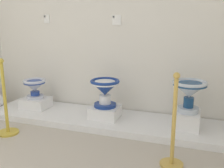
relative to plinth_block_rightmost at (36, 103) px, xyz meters
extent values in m
cube|color=silver|center=(1.14, 0.42, 1.41)|extent=(4.26, 0.06, 3.15)
cube|color=white|center=(1.14, -0.03, -0.12)|extent=(3.39, 0.79, 0.09)
cube|color=white|center=(0.00, 0.00, 0.00)|extent=(0.40, 0.34, 0.15)
cylinder|color=silver|center=(0.00, 0.00, 0.10)|extent=(0.25, 0.25, 0.04)
cylinder|color=navy|center=(0.00, 0.00, 0.15)|extent=(0.13, 0.13, 0.06)
cone|color=silver|center=(0.00, 0.00, 0.26)|extent=(0.32, 0.32, 0.16)
cylinder|color=navy|center=(0.00, 0.00, 0.32)|extent=(0.32, 0.32, 0.03)
torus|color=silver|center=(0.00, 0.00, 0.34)|extent=(0.34, 0.34, 0.04)
cylinder|color=navy|center=(0.00, 0.00, 0.34)|extent=(0.23, 0.23, 0.01)
cube|color=white|center=(1.15, -0.05, 0.00)|extent=(0.38, 0.36, 0.16)
cylinder|color=navy|center=(1.15, -0.05, 0.11)|extent=(0.30, 0.30, 0.04)
cylinder|color=white|center=(1.15, -0.05, 0.19)|extent=(0.16, 0.16, 0.12)
cone|color=navy|center=(1.15, -0.05, 0.34)|extent=(0.39, 0.39, 0.19)
cylinder|color=white|center=(1.15, -0.05, 0.42)|extent=(0.38, 0.38, 0.03)
torus|color=navy|center=(1.15, -0.05, 0.44)|extent=(0.40, 0.40, 0.04)
cylinder|color=white|center=(1.15, -0.05, 0.43)|extent=(0.27, 0.27, 0.01)
cube|color=white|center=(2.24, -0.03, 0.02)|extent=(0.30, 0.37, 0.20)
cylinder|color=silver|center=(2.24, -0.03, 0.16)|extent=(0.26, 0.26, 0.06)
cylinder|color=navy|center=(2.24, -0.03, 0.25)|extent=(0.12, 0.12, 0.13)
cone|color=silver|center=(2.24, -0.03, 0.41)|extent=(0.41, 0.41, 0.18)
cylinder|color=navy|center=(2.24, -0.03, 0.48)|extent=(0.40, 0.40, 0.03)
torus|color=silver|center=(2.24, -0.03, 0.50)|extent=(0.42, 0.42, 0.04)
cylinder|color=navy|center=(2.24, -0.03, 0.50)|extent=(0.29, 0.29, 0.01)
cube|color=white|center=(0.04, 0.38, 1.25)|extent=(0.09, 0.01, 0.13)
cube|color=#386BAD|center=(0.01, 0.38, 1.28)|extent=(0.02, 0.01, 0.02)
cube|color=white|center=(1.17, 0.38, 1.23)|extent=(0.13, 0.01, 0.14)
cube|color=#386BAD|center=(1.13, 0.38, 1.28)|extent=(0.02, 0.01, 0.02)
cylinder|color=gold|center=(0.10, -0.76, -0.15)|extent=(0.26, 0.26, 0.02)
cylinder|color=gold|center=(0.10, -0.76, 0.30)|extent=(0.04, 0.04, 0.87)
sphere|color=gold|center=(0.10, -0.76, 0.77)|extent=(0.06, 0.06, 0.06)
cylinder|color=gold|center=(2.15, -0.85, -0.15)|extent=(0.23, 0.23, 0.02)
cylinder|color=gold|center=(2.15, -0.85, 0.29)|extent=(0.04, 0.04, 0.86)
sphere|color=gold|center=(2.15, -0.85, 0.75)|extent=(0.06, 0.06, 0.06)
camera|label=1|loc=(2.37, -3.30, 1.27)|focal=42.93mm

